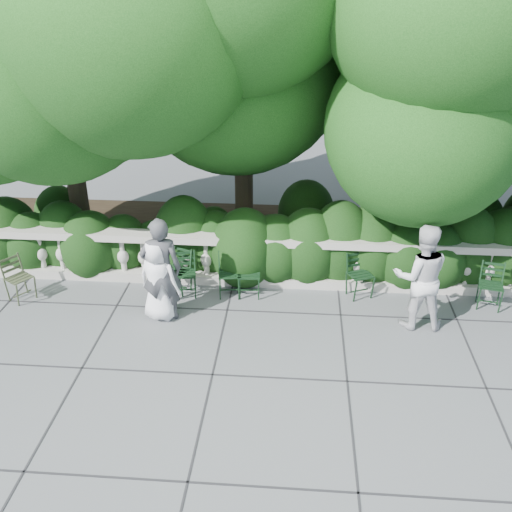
# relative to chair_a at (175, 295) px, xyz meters

# --- Properties ---
(ground) EXTENTS (90.00, 90.00, 0.00)m
(ground) POSITION_rel_chair_a_xyz_m (1.54, -1.26, 0.00)
(ground) COLOR #4E5155
(ground) RESTS_ON ground
(balustrade) EXTENTS (12.00, 0.44, 1.00)m
(balustrade) POSITION_rel_chair_a_xyz_m (1.54, 0.54, 0.49)
(balustrade) COLOR #9E998E
(balustrade) RESTS_ON ground
(shrub_hedge) EXTENTS (15.00, 2.60, 1.70)m
(shrub_hedge) POSITION_rel_chair_a_xyz_m (1.54, 1.74, 0.00)
(shrub_hedge) COLOR black
(shrub_hedge) RESTS_ON ground
(tree_canopy) EXTENTS (15.04, 6.52, 6.78)m
(tree_canopy) POSITION_rel_chair_a_xyz_m (2.23, 1.93, 3.96)
(tree_canopy) COLOR #3F3023
(tree_canopy) RESTS_ON ground
(chair_a) EXTENTS (0.59, 0.61, 0.84)m
(chair_a) POSITION_rel_chair_a_xyz_m (0.00, 0.00, 0.00)
(chair_a) COLOR black
(chair_a) RESTS_ON ground
(chair_b) EXTENTS (0.52, 0.55, 0.84)m
(chair_b) POSITION_rel_chair_a_xyz_m (0.24, -0.14, 0.00)
(chair_b) COLOR black
(chair_b) RESTS_ON ground
(chair_c) EXTENTS (0.50, 0.53, 0.84)m
(chair_c) POSITION_rel_chair_a_xyz_m (1.05, -0.09, 0.00)
(chair_c) COLOR black
(chair_c) RESTS_ON ground
(chair_d) EXTENTS (0.47, 0.51, 0.84)m
(chair_d) POSITION_rel_chair_a_xyz_m (1.39, -0.08, 0.00)
(chair_d) COLOR black
(chair_d) RESTS_ON ground
(chair_e) EXTENTS (0.53, 0.56, 0.84)m
(chair_e) POSITION_rel_chair_a_xyz_m (5.64, -0.14, 0.00)
(chair_e) COLOR black
(chair_e) RESTS_ON ground
(chair_f) EXTENTS (0.60, 0.62, 0.84)m
(chair_f) POSITION_rel_chair_a_xyz_m (3.47, 0.08, 0.00)
(chair_f) COLOR black
(chair_f) RESTS_ON ground
(chair_weathered) EXTENTS (0.64, 0.63, 0.84)m
(chair_weathered) POSITION_rel_chair_a_xyz_m (-2.61, -0.46, 0.00)
(chair_weathered) COLOR black
(chair_weathered) RESTS_ON ground
(person_businessman) EXTENTS (0.83, 0.67, 1.49)m
(person_businessman) POSITION_rel_chair_a_xyz_m (-0.07, -0.76, 0.74)
(person_businessman) COLOR white
(person_businessman) RESTS_ON ground
(person_woman_grey) EXTENTS (0.74, 0.55, 1.86)m
(person_woman_grey) POSITION_rel_chair_a_xyz_m (-0.01, -0.75, 0.93)
(person_woman_grey) COLOR #3E3F43
(person_woman_grey) RESTS_ON ground
(person_casual_man) EXTENTS (0.90, 0.71, 1.84)m
(person_casual_man) POSITION_rel_chair_a_xyz_m (4.27, -0.66, 0.92)
(person_casual_man) COLOR silver
(person_casual_man) RESTS_ON ground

